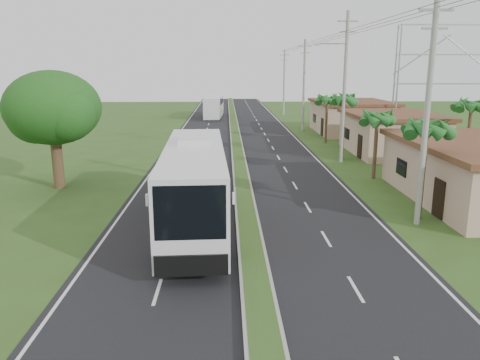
{
  "coord_description": "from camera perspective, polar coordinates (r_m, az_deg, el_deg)",
  "views": [
    {
      "loc": [
        -1.05,
        -20.07,
        7.65
      ],
      "look_at": [
        -0.33,
        4.26,
        1.8
      ],
      "focal_mm": 35.0,
      "sensor_mm": 36.0,
      "label": 1
    }
  ],
  "objects": [
    {
      "name": "lane_edge_right",
      "position": [
        41.52,
        9.1,
        2.73
      ],
      "size": [
        0.12,
        160.0,
        0.01
      ],
      "primitive_type": "cube",
      "color": "silver",
      "rests_on": "ground"
    },
    {
      "name": "shop_far",
      "position": [
        58.33,
        13.39,
        7.52
      ],
      "size": [
        8.6,
        11.6,
        3.82
      ],
      "color": "tan",
      "rests_on": "ground"
    },
    {
      "name": "utility_pole_d",
      "position": [
        78.68,
        5.4,
        11.83
      ],
      "size": [
        1.6,
        0.28,
        10.5
      ],
      "color": "gray",
      "rests_on": "ground"
    },
    {
      "name": "palm_verge_c",
      "position": [
        40.37,
        12.61,
        9.6
      ],
      "size": [
        2.4,
        2.4,
        5.85
      ],
      "color": "#473321",
      "rests_on": "ground"
    },
    {
      "name": "palm_verge_b",
      "position": [
        33.89,
        16.42,
        7.4
      ],
      "size": [
        2.4,
        2.4,
        5.05
      ],
      "color": "#473321",
      "rests_on": "ground"
    },
    {
      "name": "coach_bus_far",
      "position": [
        74.91,
        -3.19,
        9.04
      ],
      "size": [
        2.95,
        11.24,
        3.24
      ],
      "rotation": [
        0.0,
        0.0,
        -0.05
      ],
      "color": "white",
      "rests_on": "ground"
    },
    {
      "name": "utility_pole_b",
      "position": [
        39.26,
        12.58,
        11.16
      ],
      "size": [
        3.2,
        0.28,
        12.0
      ],
      "color": "gray",
      "rests_on": "ground"
    },
    {
      "name": "palm_verge_a",
      "position": [
        25.33,
        21.82,
        5.96
      ],
      "size": [
        2.4,
        2.4,
        5.45
      ],
      "color": "#473321",
      "rests_on": "ground"
    },
    {
      "name": "shop_mid",
      "position": [
        45.05,
        17.92,
        5.47
      ],
      "size": [
        7.6,
        10.6,
        3.67
      ],
      "color": "tan",
      "rests_on": "ground"
    },
    {
      "name": "utility_pole_c",
      "position": [
        58.88,
        7.8,
        11.47
      ],
      "size": [
        1.6,
        0.28,
        11.0
      ],
      "color": "gray",
      "rests_on": "ground"
    },
    {
      "name": "billboard_lattice",
      "position": [
        55.12,
        23.53,
        11.56
      ],
      "size": [
        10.18,
        1.18,
        12.07
      ],
      "color": "gray",
      "rests_on": "ground"
    },
    {
      "name": "median_strip",
      "position": [
        40.78,
        -0.19,
        2.85
      ],
      "size": [
        1.2,
        160.0,
        0.18
      ],
      "color": "gray",
      "rests_on": "ground"
    },
    {
      "name": "shade_tree",
      "position": [
        32.16,
        -22.02,
        7.87
      ],
      "size": [
        6.3,
        6.0,
        7.54
      ],
      "color": "#473321",
      "rests_on": "ground"
    },
    {
      "name": "lane_edge_left",
      "position": [
        41.18,
        -9.56,
        2.62
      ],
      "size": [
        0.12,
        160.0,
        0.01
      ],
      "primitive_type": "cube",
      "color": "silver",
      "rests_on": "ground"
    },
    {
      "name": "motorcyclist",
      "position": [
        34.01,
        -3.26,
        2.04
      ],
      "size": [
        1.73,
        1.06,
        2.39
      ],
      "rotation": [
        0.0,
        0.0,
        0.38
      ],
      "color": "black",
      "rests_on": "ground"
    },
    {
      "name": "coach_bus_main",
      "position": [
        22.73,
        -5.54,
        0.0
      ],
      "size": [
        3.32,
        13.4,
        4.3
      ],
      "rotation": [
        0.0,
        0.0,
        0.04
      ],
      "color": "silver",
      "rests_on": "ground"
    },
    {
      "name": "ground",
      "position": [
        21.5,
        1.22,
        -7.33
      ],
      "size": [
        180.0,
        180.0,
        0.0
      ],
      "primitive_type": "plane",
      "color": "#324C1C",
      "rests_on": "ground"
    },
    {
      "name": "palm_verge_d",
      "position": [
        49.27,
        10.59,
        9.68
      ],
      "size": [
        2.4,
        2.4,
        5.25
      ],
      "color": "#473321",
      "rests_on": "ground"
    },
    {
      "name": "utility_pole_a",
      "position": [
        24.12,
        21.84,
        7.86
      ],
      "size": [
        1.6,
        0.28,
        11.0
      ],
      "color": "gray",
      "rests_on": "ground"
    },
    {
      "name": "palm_behind_shop",
      "position": [
        39.76,
        26.41,
        8.21
      ],
      "size": [
        2.4,
        2.4,
        5.65
      ],
      "color": "#473321",
      "rests_on": "ground"
    },
    {
      "name": "road_asphalt",
      "position": [
        40.8,
        -0.19,
        2.72
      ],
      "size": [
        14.0,
        160.0,
        0.02
      ],
      "primitive_type": "cube",
      "color": "black",
      "rests_on": "ground"
    }
  ]
}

